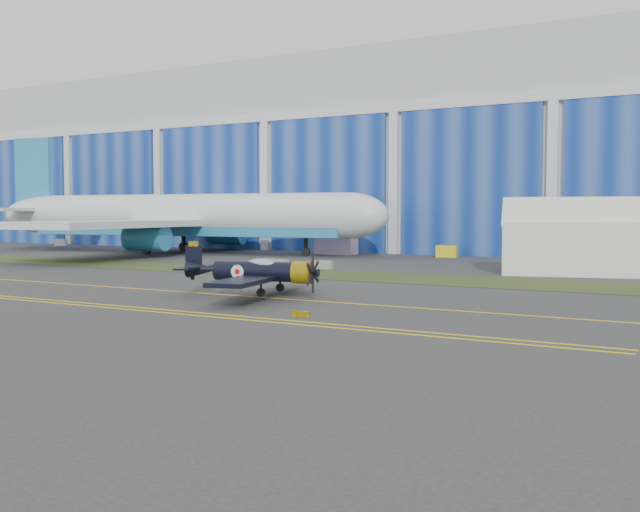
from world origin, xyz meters
The scene contains 16 objects.
ground centered at (0.00, 0.00, 0.00)m, with size 260.00×260.00×0.00m, color #39393A.
grass_median centered at (0.00, 14.00, 0.02)m, with size 260.00×10.00×0.02m, color #475128.
hangar centered at (0.00, 71.79, 14.96)m, with size 220.00×45.70×30.00m.
taxiway_centreline centered at (0.00, -5.00, 0.01)m, with size 200.00×0.20×0.02m, color yellow.
edge_line_near centered at (0.00, -14.50, 0.01)m, with size 80.00×0.20×0.02m, color yellow.
edge_line_far centered at (0.00, -13.50, 0.01)m, with size 80.00×0.20×0.02m, color yellow.
guard_board_right centered at (22.00, -12.00, 0.17)m, with size 1.20×0.15×0.35m, color yellow.
warbird centered at (14.27, -5.44, 1.86)m, with size 13.76×15.54×4.01m.
jetliner centered at (-27.23, 36.00, 12.14)m, with size 76.80×67.71×24.27m.
tent centered at (30.19, 28.24, 3.73)m, with size 18.52×15.45×7.47m.
shipping_container centered at (-6.59, 44.19, 1.26)m, with size 5.84×2.33×2.53m, color #F4CDE7.
tug centered at (9.35, 45.54, 0.77)m, with size 2.65×1.66×1.55m, color yellow.
cart centered at (-61.64, 43.42, 0.58)m, with size 1.95×1.17×1.17m, color white.
barrier_a centered at (-0.97, 19.54, 0.45)m, with size 2.00×0.60×0.90m, color gray.
barrier_b centered at (0.33, 19.13, 0.45)m, with size 2.00×0.60×0.90m, color #969195.
barrier_c centered at (5.44, 19.62, 0.45)m, with size 2.00×0.60×0.90m, color gray.
Camera 1 is at (44.03, -48.01, 5.98)m, focal length 42.00 mm.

